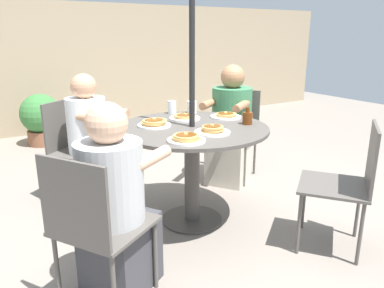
{
  "coord_description": "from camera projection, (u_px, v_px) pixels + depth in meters",
  "views": [
    {
      "loc": [
        -1.4,
        -2.28,
        1.42
      ],
      "look_at": [
        0.0,
        0.0,
        0.63
      ],
      "focal_mm": 35.0,
      "sensor_mm": 36.0,
      "label": 1
    }
  ],
  "objects": [
    {
      "name": "patio_chair_south",
      "position": [
        348.0,
        179.0,
        2.45
      ],
      "size": [
        0.61,
        0.61,
        0.87
      ],
      "rotation": [
        0.0,
        0.0,
        0.66
      ],
      "color": "#514C47",
      "rests_on": "ground"
    },
    {
      "name": "pancake_plate_a",
      "position": [
        226.0,
        116.0,
        3.03
      ],
      "size": [
        0.25,
        0.25,
        0.05
      ],
      "color": "white",
      "rests_on": "patio_table"
    },
    {
      "name": "patio_table",
      "position": [
        192.0,
        147.0,
        2.79
      ],
      "size": [
        1.13,
        1.13,
        0.76
      ],
      "color": "#4C4742",
      "rests_on": "ground"
    },
    {
      "name": "patio_chair_east",
      "position": [
        94.0,
        222.0,
        1.88
      ],
      "size": [
        0.6,
        0.6,
        0.87
      ],
      "rotation": [
        0.0,
        0.0,
        -1.02
      ],
      "color": "#514C47",
      "rests_on": "ground"
    },
    {
      "name": "syrup_bottle",
      "position": [
        248.0,
        118.0,
        2.8
      ],
      "size": [
        0.09,
        0.08,
        0.13
      ],
      "color": "#602D0F",
      "rests_on": "patio_table"
    },
    {
      "name": "pancake_plate_e",
      "position": [
        154.0,
        123.0,
        2.75
      ],
      "size": [
        0.25,
        0.25,
        0.06
      ],
      "color": "white",
      "rests_on": "patio_table"
    },
    {
      "name": "patio_chair_west",
      "position": [
        236.0,
        127.0,
        3.78
      ],
      "size": [
        0.61,
        0.61,
        0.87
      ],
      "rotation": [
        0.0,
        0.0,
        -4.11
      ],
      "color": "#514C47",
      "rests_on": "ground"
    },
    {
      "name": "pancake_plate_c",
      "position": [
        185.0,
        117.0,
        2.98
      ],
      "size": [
        0.25,
        0.25,
        0.05
      ],
      "color": "white",
      "rests_on": "patio_table"
    },
    {
      "name": "pancake_plate_d",
      "position": [
        212.0,
        130.0,
        2.56
      ],
      "size": [
        0.25,
        0.25,
        0.06
      ],
      "color": "white",
      "rests_on": "patio_table"
    },
    {
      "name": "back_fence",
      "position": [
        70.0,
        68.0,
        5.53
      ],
      "size": [
        10.0,
        0.06,
        1.86
      ],
      "primitive_type": "cube",
      "color": "tan",
      "rests_on": "ground"
    },
    {
      "name": "umbrella_pole",
      "position": [
        192.0,
        65.0,
        2.62
      ],
      "size": [
        0.04,
        0.04,
        2.41
      ],
      "primitive_type": "cylinder",
      "color": "black",
      "rests_on": "ground"
    },
    {
      "name": "ground_plane",
      "position": [
        192.0,
        220.0,
        2.96
      ],
      "size": [
        12.0,
        12.0,
        0.0
      ],
      "primitive_type": "plane",
      "color": "gray"
    },
    {
      "name": "diner_west",
      "position": [
        230.0,
        130.0,
        3.63
      ],
      "size": [
        0.63,
        0.6,
        1.14
      ],
      "rotation": [
        0.0,
        0.0,
        -4.11
      ],
      "color": "beige",
      "rests_on": "ground"
    },
    {
      "name": "potted_shrub",
      "position": [
        41.0,
        118.0,
        4.89
      ],
      "size": [
        0.52,
        0.52,
        0.67
      ],
      "color": "brown",
      "rests_on": "ground"
    },
    {
      "name": "diner_east",
      "position": [
        115.0,
        210.0,
        2.04
      ],
      "size": [
        0.58,
        0.54,
        1.1
      ],
      "rotation": [
        0.0,
        0.0,
        -1.02
      ],
      "color": "#3D3D42",
      "rests_on": "ground"
    },
    {
      "name": "diner_north",
      "position": [
        91.0,
        145.0,
        3.15
      ],
      "size": [
        0.52,
        0.55,
        1.11
      ],
      "rotation": [
        0.0,
        0.0,
        -2.51
      ],
      "color": "slate",
      "rests_on": "ground"
    },
    {
      "name": "coffee_cup",
      "position": [
        192.0,
        107.0,
        3.19
      ],
      "size": [
        0.08,
        0.08,
        0.1
      ],
      "color": "white",
      "rests_on": "patio_table"
    },
    {
      "name": "drinking_glass_a",
      "position": [
        172.0,
        107.0,
        3.18
      ],
      "size": [
        0.07,
        0.07,
        0.11
      ],
      "primitive_type": "cylinder",
      "color": "silver",
      "rests_on": "patio_table"
    },
    {
      "name": "patio_chair_north",
      "position": [
        74.0,
        144.0,
        3.22
      ],
      "size": [
        0.61,
        0.61,
        0.87
      ],
      "rotation": [
        0.0,
        0.0,
        -2.51
      ],
      "color": "#514C47",
      "rests_on": "ground"
    },
    {
      "name": "pancake_plate_b",
      "position": [
        186.0,
        138.0,
        2.36
      ],
      "size": [
        0.25,
        0.25,
        0.06
      ],
      "color": "white",
      "rests_on": "patio_table"
    }
  ]
}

